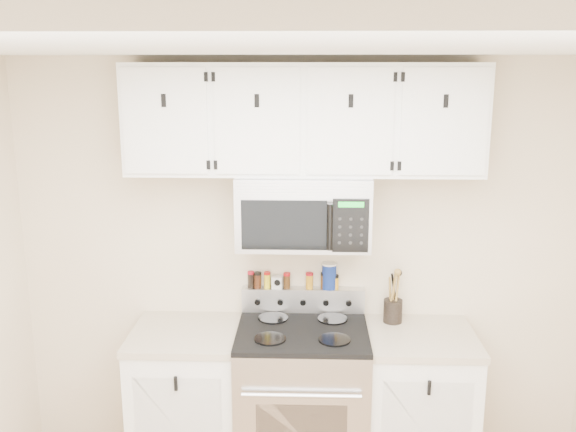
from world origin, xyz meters
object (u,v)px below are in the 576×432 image
object	(u,v)px
salt_canister	(329,276)
range	(302,401)
utensil_crock	(393,309)
microwave	(303,210)

from	to	relation	value
salt_canister	range	bearing A→B (deg)	-119.46
utensil_crock	salt_canister	bearing A→B (deg)	167.44
range	salt_canister	world-z (taller)	salt_canister
range	utensil_crock	world-z (taller)	utensil_crock
microwave	salt_canister	world-z (taller)	microwave
range	microwave	bearing A→B (deg)	89.77
range	microwave	distance (m)	1.15
utensil_crock	range	bearing A→B (deg)	-160.26
range	microwave	world-z (taller)	microwave
microwave	salt_canister	size ratio (longest dim) A/B	4.64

